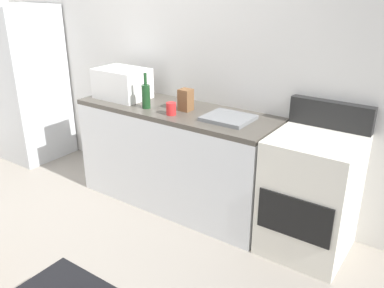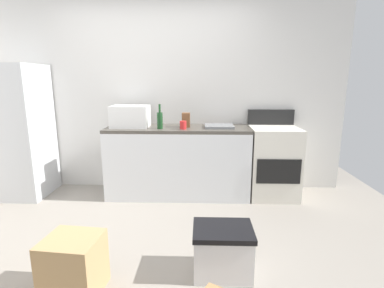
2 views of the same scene
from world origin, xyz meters
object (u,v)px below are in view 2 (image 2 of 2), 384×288
Objects in this scene: knife_block at (186,120)px; cardboard_box_large at (74,265)px; stove_oven at (273,161)px; coffee_mug at (183,125)px; microwave at (130,116)px; wine_bottle at (160,120)px; refrigerator at (18,132)px; storage_bin at (223,250)px.

cardboard_box_large is (-0.70, -1.88, -0.78)m from knife_block.
stove_oven is 6.11× the size of knife_block.
coffee_mug is 1.98m from cardboard_box_large.
stove_oven is at bearing 8.26° from coffee_mug.
microwave is 0.41m from wine_bottle.
knife_block reaches higher than cardboard_box_large.
refrigerator is 2.13m from coffee_mug.
stove_oven is 11.00× the size of coffee_mug.
microwave is at bearing 167.68° from coffee_mug.
refrigerator is at bearing -178.62° from knife_block.
stove_oven reaches higher than knife_block.
wine_bottle is 1.67× the size of knife_block.
microwave is 4.60× the size of coffee_mug.
stove_oven is 2.63m from cardboard_box_large.
storage_bin is at bearing 13.35° from cardboard_box_large.
knife_block reaches higher than storage_bin.
refrigerator reaches higher than coffee_mug.
storage_bin is at bearing -56.41° from microwave.
cardboard_box_large is 1.09m from storage_bin.
stove_oven is at bearing 65.23° from storage_bin.
refrigerator is 1.47m from microwave.
knife_block is at bearing -179.83° from stove_oven.
coffee_mug is 0.17m from knife_block.
cardboard_box_large is at bearing -51.42° from refrigerator.
knife_block is at bearing 23.80° from wine_bottle.
coffee_mug is at bearing -5.06° from wine_bottle.
refrigerator is 3.04m from storage_bin.
microwave is at bearing 90.08° from cardboard_box_large.
refrigerator is at bearing 128.58° from cardboard_box_large.
knife_block reaches higher than coffee_mug.
knife_block is at bearing 69.58° from cardboard_box_large.
coffee_mug is (-1.14, -0.17, 0.48)m from stove_oven.
refrigerator reaches higher than wine_bottle.
microwave is at bearing 162.59° from wine_bottle.
refrigerator is 2.42m from cardboard_box_large.
refrigerator is 3.99× the size of cardboard_box_large.
refrigerator reaches higher than storage_bin.
storage_bin is at bearing -65.46° from wine_bottle.
wine_bottle is at bearing -17.41° from microwave.
knife_block is (0.70, 0.02, -0.05)m from microwave.
microwave reaches higher than cardboard_box_large.
refrigerator is 2.16m from knife_block.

